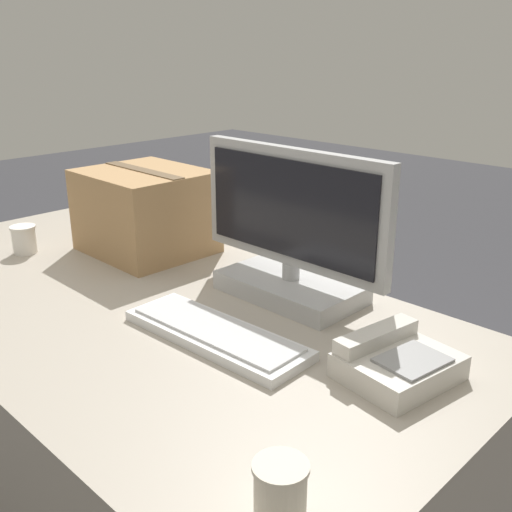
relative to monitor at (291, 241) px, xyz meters
name	(u,v)px	position (x,y,z in m)	size (l,w,h in m)	color
office_desk	(144,418)	(-0.28, -0.28, -0.51)	(1.80, 0.90, 0.73)	#A89E8E
monitor	(291,241)	(0.00, 0.00, 0.00)	(0.56, 0.21, 0.38)	#B7B7B7
keyboard	(216,334)	(0.04, -0.29, -0.13)	(0.45, 0.16, 0.03)	silver
desk_phone	(396,362)	(0.40, -0.15, -0.12)	(0.20, 0.23, 0.08)	beige
paper_cup_left	(24,239)	(-0.80, -0.32, -0.10)	(0.08, 0.08, 0.09)	white
paper_cup_right	(280,492)	(0.49, -0.58, -0.10)	(0.08, 0.08, 0.09)	beige
spoon	(20,242)	(-0.91, -0.29, -0.15)	(0.17, 0.04, 0.00)	#B2B2B7
cardboard_box	(146,211)	(-0.55, -0.04, -0.02)	(0.36, 0.32, 0.25)	tan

